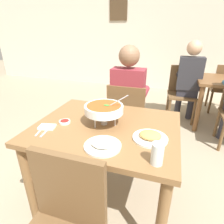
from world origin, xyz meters
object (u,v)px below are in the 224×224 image
object	(u,v)px
diner_main	(128,96)
chair_bg_left	(182,90)
rice_plate	(103,144)
appetizer_plate	(150,137)
patron_bg_left	(189,78)
drink_glass	(157,155)
dining_table_main	(106,138)
chair_diner_main	(127,116)
curry_bowl	(104,109)
sauce_dish	(65,122)

from	to	relation	value
diner_main	chair_bg_left	distance (m)	1.45
diner_main	rice_plate	size ratio (longest dim) A/B	5.46
appetizer_plate	chair_bg_left	size ratio (longest dim) A/B	0.27
rice_plate	patron_bg_left	distance (m)	2.33
chair_bg_left	appetizer_plate	bearing A→B (deg)	-97.35
drink_glass	chair_bg_left	distance (m)	2.42
dining_table_main	chair_diner_main	distance (m)	0.74
curry_bowl	sauce_dish	size ratio (longest dim) A/B	3.69
diner_main	curry_bowl	world-z (taller)	diner_main
chair_diner_main	patron_bg_left	bearing A→B (deg)	59.80
chair_bg_left	sauce_dish	bearing A→B (deg)	-114.43
appetizer_plate	sauce_dish	xyz separation A→B (m)	(-0.68, 0.03, -0.01)
rice_plate	appetizer_plate	bearing A→B (deg)	33.98
appetizer_plate	drink_glass	distance (m)	0.26
sauce_dish	appetizer_plate	bearing A→B (deg)	-2.66
chair_diner_main	diner_main	bearing A→B (deg)	90.00
curry_bowl	chair_bg_left	size ratio (longest dim) A/B	0.37
curry_bowl	rice_plate	world-z (taller)	curry_bowl
dining_table_main	appetizer_plate	bearing A→B (deg)	-15.60
diner_main	rice_plate	xyz separation A→B (m)	(0.08, -1.05, 0.03)
chair_bg_left	patron_bg_left	size ratio (longest dim) A/B	0.69
drink_glass	chair_bg_left	xyz separation A→B (m)	(0.21, 2.39, -0.31)
curry_bowl	chair_bg_left	xyz separation A→B (m)	(0.65, 2.03, -0.38)
dining_table_main	curry_bowl	bearing A→B (deg)	146.41
sauce_dish	drink_glass	bearing A→B (deg)	-20.15
sauce_dish	patron_bg_left	distance (m)	2.28
chair_diner_main	rice_plate	distance (m)	1.06
diner_main	dining_table_main	bearing A→B (deg)	-90.00
chair_diner_main	dining_table_main	bearing A→B (deg)	-90.00
sauce_dish	diner_main	bearing A→B (deg)	68.41
curry_bowl	sauce_dish	xyz separation A→B (m)	(-0.31, -0.08, -0.12)
dining_table_main	diner_main	world-z (taller)	diner_main
dining_table_main	appetizer_plate	distance (m)	0.39
drink_glass	rice_plate	bearing A→B (deg)	170.60
curry_bowl	chair_diner_main	bearing A→B (deg)	88.31
appetizer_plate	diner_main	bearing A→B (deg)	112.34
chair_bg_left	patron_bg_left	xyz separation A→B (m)	(0.08, -0.09, 0.24)
patron_bg_left	curry_bowl	bearing A→B (deg)	-110.69
sauce_dish	chair_bg_left	distance (m)	2.34
dining_table_main	rice_plate	distance (m)	0.33
drink_glass	appetizer_plate	bearing A→B (deg)	105.18
diner_main	curry_bowl	distance (m)	0.76
curry_bowl	sauce_dish	distance (m)	0.34
chair_bg_left	diner_main	bearing A→B (deg)	-116.21
chair_bg_left	chair_diner_main	bearing A→B (deg)	-115.64
sauce_dish	dining_table_main	bearing A→B (deg)	11.56
curry_bowl	chair_bg_left	world-z (taller)	curry_bowl
appetizer_plate	patron_bg_left	bearing A→B (deg)	80.13
dining_table_main	chair_bg_left	xyz separation A→B (m)	(0.63, 2.05, -0.13)
rice_plate	sauce_dish	distance (m)	0.46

